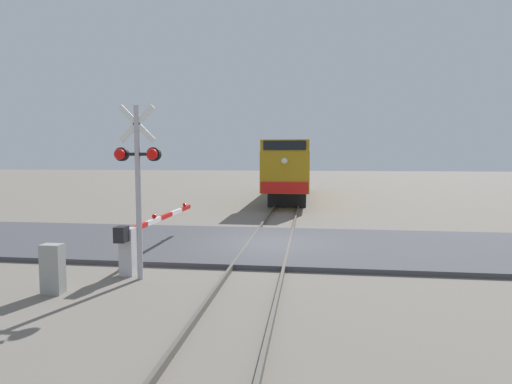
{
  "coord_description": "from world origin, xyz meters",
  "views": [
    {
      "loc": [
        1.39,
        -14.16,
        3.11
      ],
      "look_at": [
        -0.86,
        3.24,
        1.63
      ],
      "focal_mm": 29.17,
      "sensor_mm": 36.0,
      "label": 1
    }
  ],
  "objects_px": {
    "locomotive": "(291,170)",
    "crossing_signal": "(138,171)",
    "crossing_gate": "(140,237)",
    "utility_cabinet": "(53,269)"
  },
  "relations": [
    {
      "from": "crossing_signal",
      "to": "crossing_gate",
      "type": "bearing_deg",
      "value": 112.15
    },
    {
      "from": "locomotive",
      "to": "utility_cabinet",
      "type": "xyz_separation_m",
      "value": [
        -4.38,
        -22.79,
        -1.53
      ]
    },
    {
      "from": "crossing_gate",
      "to": "utility_cabinet",
      "type": "distance_m",
      "value": 2.69
    },
    {
      "from": "locomotive",
      "to": "utility_cabinet",
      "type": "height_order",
      "value": "locomotive"
    },
    {
      "from": "locomotive",
      "to": "crossing_signal",
      "type": "bearing_deg",
      "value": -97.63
    },
    {
      "from": "crossing_signal",
      "to": "utility_cabinet",
      "type": "bearing_deg",
      "value": -138.87
    },
    {
      "from": "locomotive",
      "to": "crossing_gate",
      "type": "height_order",
      "value": "locomotive"
    },
    {
      "from": "locomotive",
      "to": "crossing_signal",
      "type": "height_order",
      "value": "crossing_signal"
    },
    {
      "from": "crossing_signal",
      "to": "locomotive",
      "type": "bearing_deg",
      "value": 82.37
    },
    {
      "from": "crossing_gate",
      "to": "locomotive",
      "type": "bearing_deg",
      "value": 80.66
    }
  ]
}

